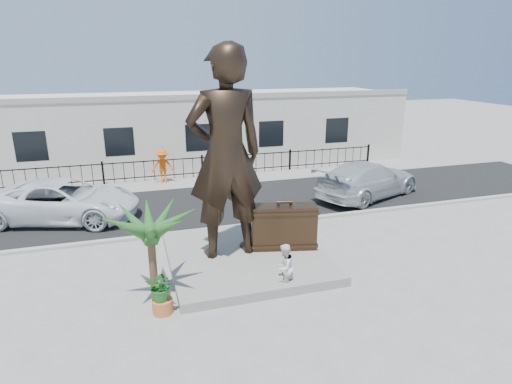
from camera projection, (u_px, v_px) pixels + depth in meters
ground at (274, 279)px, 13.52m from camera, size 100.00×100.00×0.00m
street at (220, 202)px, 20.82m from camera, size 40.00×7.00×0.01m
curb at (238, 226)px, 17.61m from camera, size 40.00×0.25×0.12m
far_sidewalk at (205, 180)px, 24.47m from camera, size 40.00×2.50×0.02m
plinth at (246, 257)px, 14.71m from camera, size 5.20×5.20×0.30m
fence at (202, 167)px, 25.02m from camera, size 22.00×0.10×1.20m
building at (190, 129)px, 28.37m from camera, size 28.00×7.00×4.40m
statue at (226, 155)px, 13.66m from camera, size 2.62×1.82×6.88m
suitcase at (284, 227)px, 14.87m from camera, size 2.32×1.20×1.57m
tourist at (284, 267)px, 12.75m from camera, size 0.90×0.88×1.46m
car_white at (63, 201)px, 18.21m from camera, size 6.84×4.60×1.74m
car_silver at (368, 179)px, 21.35m from camera, size 6.59×4.60×1.77m
worker at (163, 166)px, 23.62m from camera, size 1.27×0.79×1.89m
palm_tree at (156, 300)px, 12.36m from camera, size 1.80×1.80×3.20m
planter at (163, 306)px, 11.71m from camera, size 0.56×0.56×0.40m
shrub at (161, 286)px, 11.52m from camera, size 0.93×0.87×0.86m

